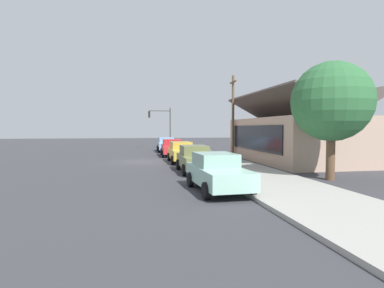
{
  "coord_description": "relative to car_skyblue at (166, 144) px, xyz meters",
  "views": [
    {
      "loc": [
        25.5,
        -0.76,
        2.67
      ],
      "look_at": [
        1.76,
        3.5,
        1.46
      ],
      "focal_mm": 29.84,
      "sensor_mm": 36.0,
      "label": 1
    }
  ],
  "objects": [
    {
      "name": "car_mustard",
      "position": [
        11.62,
        0.05,
        -0.0
      ],
      "size": [
        4.46,
        1.95,
        1.59
      ],
      "rotation": [
        0.0,
        0.0,
        -0.01
      ],
      "color": "gold",
      "rests_on": "ground"
    },
    {
      "name": "car_olive",
      "position": [
        17.06,
        0.08,
        -0.0
      ],
      "size": [
        4.52,
        2.01,
        1.59
      ],
      "rotation": [
        0.0,
        0.0,
        -0.01
      ],
      "color": "olive",
      "rests_on": "ground"
    },
    {
      "name": "shade_tree",
      "position": [
        21.22,
        6.36,
        3.18
      ],
      "size": [
        4.05,
        4.05,
        6.04
      ],
      "color": "brown",
      "rests_on": "ground"
    },
    {
      "name": "fire_hydrant_red",
      "position": [
        11.59,
        1.47,
        -0.32
      ],
      "size": [
        0.22,
        0.22,
        0.71
      ],
      "color": "red",
      "rests_on": "sidewalk_curb"
    },
    {
      "name": "storefront_building",
      "position": [
        12.21,
        9.25,
        1.05
      ],
      "size": [
        13.2,
        7.4,
        5.46
      ],
      "color": "tan",
      "rests_on": "ground"
    },
    {
      "name": "ground_plane",
      "position": [
        10.46,
        -2.73,
        -0.82
      ],
      "size": [
        120.0,
        120.0,
        0.0
      ],
      "primitive_type": "plane",
      "color": "#38383D"
    },
    {
      "name": "sidewalk_curb",
      "position": [
        10.46,
        2.87,
        -0.74
      ],
      "size": [
        60.0,
        4.2,
        0.16
      ],
      "primitive_type": "cube",
      "color": "#A3A099",
      "rests_on": "ground"
    },
    {
      "name": "utility_pole_wooden",
      "position": [
        7.51,
        5.47,
        3.11
      ],
      "size": [
        1.8,
        0.24,
        7.5
      ],
      "color": "brown",
      "rests_on": "ground"
    },
    {
      "name": "car_skyblue",
      "position": [
        0.0,
        0.0,
        0.0
      ],
      "size": [
        4.79,
        2.15,
        1.59
      ],
      "rotation": [
        0.0,
        0.0,
        -0.03
      ],
      "color": "#8CB7E0",
      "rests_on": "ground"
    },
    {
      "name": "car_seafoam",
      "position": [
        23.02,
        -0.08,
        -0.0
      ],
      "size": [
        4.42,
        2.17,
        1.59
      ],
      "rotation": [
        0.0,
        0.0,
        0.05
      ],
      "color": "#9ED1BC",
      "rests_on": "ground"
    },
    {
      "name": "car_cherry",
      "position": [
        5.92,
        -0.03,
        -0.0
      ],
      "size": [
        4.52,
        2.21,
        1.59
      ],
      "rotation": [
        0.0,
        0.0,
        -0.04
      ],
      "color": "red",
      "rests_on": "ground"
    },
    {
      "name": "traffic_light_main",
      "position": [
        -3.81,
        -0.19,
        2.67
      ],
      "size": [
        0.37,
        2.79,
        5.2
      ],
      "color": "#383833",
      "rests_on": "ground"
    }
  ]
}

